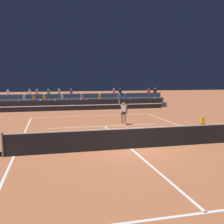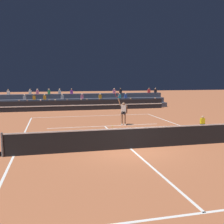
% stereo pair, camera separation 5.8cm
% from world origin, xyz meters
% --- Properties ---
extents(ground_plane, '(120.00, 120.00, 0.00)m').
position_xyz_m(ground_plane, '(0.00, 0.00, 0.00)').
color(ground_plane, '#AD603D').
extents(court_lines, '(11.10, 23.90, 0.01)m').
position_xyz_m(court_lines, '(0.00, 0.00, 0.00)').
color(court_lines, white).
rests_on(court_lines, ground).
extents(tennis_net, '(12.00, 0.10, 1.10)m').
position_xyz_m(tennis_net, '(0.00, 0.00, 0.54)').
color(tennis_net, slate).
rests_on(tennis_net, ground).
extents(sponsor_banner_wall, '(18.00, 0.26, 1.10)m').
position_xyz_m(sponsor_banner_wall, '(0.00, 16.65, 0.55)').
color(sponsor_banner_wall, black).
rests_on(sponsor_banner_wall, ground).
extents(bleacher_stand, '(20.25, 2.85, 2.28)m').
position_xyz_m(bleacher_stand, '(-0.01, 19.19, 0.65)').
color(bleacher_stand, '#383D4C').
rests_on(bleacher_stand, ground).
extents(ball_kid_courtside, '(0.30, 0.36, 0.84)m').
position_xyz_m(ball_kid_courtside, '(6.67, 4.28, 0.33)').
color(ball_kid_courtside, black).
rests_on(ball_kid_courtside, ground).
extents(tennis_player, '(0.95, 0.40, 2.49)m').
position_xyz_m(tennis_player, '(1.44, 6.48, 0.99)').
color(tennis_player, '#9E7051').
rests_on(tennis_player, ground).
extents(tennis_ball, '(0.07, 0.07, 0.07)m').
position_xyz_m(tennis_ball, '(0.50, 6.07, 0.03)').
color(tennis_ball, '#C6DB33').
rests_on(tennis_ball, ground).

